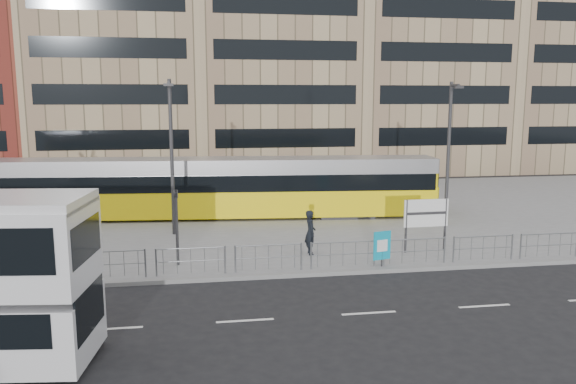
{
  "coord_description": "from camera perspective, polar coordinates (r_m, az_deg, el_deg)",
  "views": [
    {
      "loc": [
        -3.28,
        -20.59,
        6.82
      ],
      "look_at": [
        0.95,
        6.0,
        2.36
      ],
      "focal_mm": 35.0,
      "sensor_mm": 36.0,
      "label": 1
    }
  ],
  "objects": [
    {
      "name": "ground",
      "position": [
        21.93,
        0.02,
        -8.7
      ],
      "size": [
        120.0,
        120.0,
        0.0
      ],
      "primitive_type": "plane",
      "color": "black",
      "rests_on": "ground"
    },
    {
      "name": "plaza",
      "position": [
        33.44,
        -3.22,
        -2.24
      ],
      "size": [
        64.0,
        24.0,
        0.15
      ],
      "primitive_type": "cube",
      "color": "slate",
      "rests_on": "ground"
    },
    {
      "name": "kerb",
      "position": [
        21.96,
        -0.0,
        -8.48
      ],
      "size": [
        64.0,
        0.25,
        0.17
      ],
      "primitive_type": "cube",
      "color": "gray",
      "rests_on": "ground"
    },
    {
      "name": "building_row",
      "position": [
        55.41,
        -4.13,
        15.69
      ],
      "size": [
        70.4,
        18.4,
        31.2
      ],
      "color": "maroon",
      "rests_on": "ground"
    },
    {
      "name": "pedestrian_barrier",
      "position": [
        22.51,
        4.87,
        -5.66
      ],
      "size": [
        32.07,
        0.07,
        1.1
      ],
      "color": "gray",
      "rests_on": "plaza"
    },
    {
      "name": "road_markings",
      "position": [
        18.44,
        5.17,
        -12.32
      ],
      "size": [
        62.0,
        0.12,
        0.01
      ],
      "primitive_type": "cube",
      "color": "white",
      "rests_on": "ground"
    },
    {
      "name": "tram",
      "position": [
        32.33,
        -10.46,
        0.39
      ],
      "size": [
        28.73,
        5.15,
        3.37
      ],
      "rotation": [
        0.0,
        0.0,
        -0.09
      ],
      "color": "yellow",
      "rests_on": "plaza"
    },
    {
      "name": "station_sign",
      "position": [
        25.4,
        13.85,
        -2.33
      ],
      "size": [
        2.04,
        0.15,
        2.34
      ],
      "rotation": [
        0.0,
        0.0,
        0.02
      ],
      "color": "#2D2D30",
      "rests_on": "plaza"
    },
    {
      "name": "ad_panel",
      "position": [
        22.93,
        9.53,
        -5.43
      ],
      "size": [
        0.76,
        0.25,
        1.45
      ],
      "rotation": [
        0.0,
        0.0,
        0.25
      ],
      "color": "#2D2D30",
      "rests_on": "plaza"
    },
    {
      "name": "pedestrian",
      "position": [
        24.38,
        2.28,
        -4.12
      ],
      "size": [
        0.47,
        0.71,
        1.94
      ],
      "primitive_type": "imported",
      "rotation": [
        0.0,
        0.0,
        1.58
      ],
      "color": "black",
      "rests_on": "plaza"
    },
    {
      "name": "traffic_light_west",
      "position": [
        23.01,
        -11.26,
        -2.55
      ],
      "size": [
        0.18,
        0.22,
        3.1
      ],
      "rotation": [
        0.0,
        0.0,
        0.1
      ],
      "color": "#2D2D30",
      "rests_on": "plaza"
    },
    {
      "name": "lamp_post_west",
      "position": [
        28.01,
        -11.75,
        4.12
      ],
      "size": [
        0.45,
        1.04,
        7.63
      ],
      "color": "#2D2D30",
      "rests_on": "plaza"
    },
    {
      "name": "lamp_post_east",
      "position": [
        30.61,
        16.05,
        4.32
      ],
      "size": [
        0.45,
        1.04,
        7.56
      ],
      "color": "#2D2D30",
      "rests_on": "plaza"
    }
  ]
}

